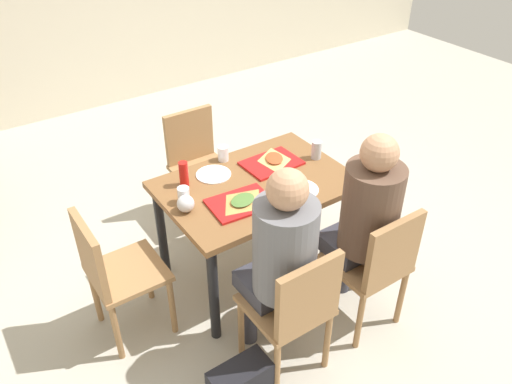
% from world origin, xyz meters
% --- Properties ---
extents(ground_plane, '(10.00, 10.00, 0.02)m').
position_xyz_m(ground_plane, '(0.00, 0.00, -0.01)').
color(ground_plane, '#B2AD9E').
extents(main_table, '(1.16, 0.80, 0.72)m').
position_xyz_m(main_table, '(0.00, 0.00, 0.63)').
color(main_table, brown).
rests_on(main_table, ground_plane).
extents(chair_near_left, '(0.40, 0.40, 0.86)m').
position_xyz_m(chair_near_left, '(-0.29, -0.78, 0.50)').
color(chair_near_left, '#9E7247').
rests_on(chair_near_left, ground_plane).
extents(chair_near_right, '(0.40, 0.40, 0.86)m').
position_xyz_m(chair_near_right, '(0.29, -0.78, 0.50)').
color(chair_near_right, '#9E7247').
rests_on(chair_near_right, ground_plane).
extents(chair_far_side, '(0.40, 0.40, 0.86)m').
position_xyz_m(chair_far_side, '(0.00, 0.78, 0.50)').
color(chair_far_side, '#9E7247').
rests_on(chair_far_side, ground_plane).
extents(chair_left_end, '(0.40, 0.40, 0.86)m').
position_xyz_m(chair_left_end, '(-0.96, 0.00, 0.50)').
color(chair_left_end, '#9E7247').
rests_on(chair_left_end, ground_plane).
extents(person_in_red, '(0.32, 0.42, 1.27)m').
position_xyz_m(person_in_red, '(-0.29, -0.64, 0.75)').
color(person_in_red, '#383842').
rests_on(person_in_red, ground_plane).
extents(person_in_brown_jacket, '(0.32, 0.42, 1.27)m').
position_xyz_m(person_in_brown_jacket, '(0.29, -0.64, 0.75)').
color(person_in_brown_jacket, '#383842').
rests_on(person_in_brown_jacket, ground_plane).
extents(tray_red_near, '(0.38, 0.29, 0.02)m').
position_xyz_m(tray_red_near, '(-0.20, -0.14, 0.73)').
color(tray_red_near, red).
rests_on(tray_red_near, main_table).
extents(tray_red_far, '(0.37, 0.27, 0.02)m').
position_xyz_m(tray_red_far, '(0.20, 0.12, 0.73)').
color(tray_red_far, red).
rests_on(tray_red_far, main_table).
extents(paper_plate_center, '(0.22, 0.22, 0.01)m').
position_xyz_m(paper_plate_center, '(-0.17, 0.22, 0.73)').
color(paper_plate_center, white).
rests_on(paper_plate_center, main_table).
extents(paper_plate_near_edge, '(0.22, 0.22, 0.01)m').
position_xyz_m(paper_plate_near_edge, '(0.17, -0.22, 0.73)').
color(paper_plate_near_edge, white).
rests_on(paper_plate_near_edge, main_table).
extents(pizza_slice_a, '(0.27, 0.24, 0.02)m').
position_xyz_m(pizza_slice_a, '(-0.19, -0.15, 0.75)').
color(pizza_slice_a, '#C68C47').
rests_on(pizza_slice_a, tray_red_near).
extents(pizza_slice_b, '(0.25, 0.27, 0.02)m').
position_xyz_m(pizza_slice_b, '(0.23, 0.13, 0.75)').
color(pizza_slice_b, '#DBAD60').
rests_on(pizza_slice_b, tray_red_far).
extents(plastic_cup_a, '(0.07, 0.07, 0.10)m').
position_xyz_m(plastic_cup_a, '(-0.03, 0.34, 0.77)').
color(plastic_cup_a, white).
rests_on(plastic_cup_a, main_table).
extents(plastic_cup_b, '(0.07, 0.07, 0.10)m').
position_xyz_m(plastic_cup_b, '(0.03, -0.34, 0.77)').
color(plastic_cup_b, white).
rests_on(plastic_cup_b, main_table).
extents(plastic_cup_c, '(0.07, 0.07, 0.10)m').
position_xyz_m(plastic_cup_c, '(-0.46, 0.06, 0.77)').
color(plastic_cup_c, white).
rests_on(plastic_cup_c, main_table).
extents(soda_can, '(0.07, 0.07, 0.12)m').
position_xyz_m(soda_can, '(0.49, 0.02, 0.79)').
color(soda_can, '#B7BCC6').
rests_on(soda_can, main_table).
extents(condiment_bottle, '(0.06, 0.06, 0.16)m').
position_xyz_m(condiment_bottle, '(-0.38, 0.22, 0.80)').
color(condiment_bottle, red).
rests_on(condiment_bottle, main_table).
extents(foil_bundle, '(0.10, 0.10, 0.10)m').
position_xyz_m(foil_bundle, '(-0.49, -0.02, 0.77)').
color(foil_bundle, silver).
rests_on(foil_bundle, main_table).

